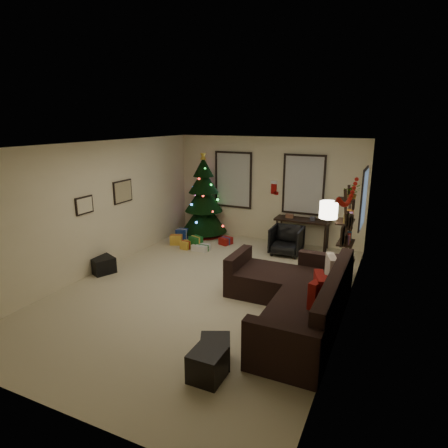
{
  "coord_description": "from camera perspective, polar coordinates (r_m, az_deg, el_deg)",
  "views": [
    {
      "loc": [
        3.15,
        -5.98,
        3.12
      ],
      "look_at": [
        0.1,
        0.6,
        1.15
      ],
      "focal_mm": 30.98,
      "sensor_mm": 36.0,
      "label": 1
    }
  ],
  "objects": [
    {
      "name": "floor",
      "position": [
        7.44,
        -2.68,
        -9.61
      ],
      "size": [
        7.0,
        7.0,
        0.0
      ],
      "primitive_type": "plane",
      "color": "beige",
      "rests_on": "ground"
    },
    {
      "name": "ceiling",
      "position": [
        6.77,
        -2.97,
        11.63
      ],
      "size": [
        7.0,
        7.0,
        0.0
      ],
      "primitive_type": "plane",
      "rotation": [
        3.14,
        0.0,
        0.0
      ],
      "color": "white",
      "rests_on": "floor"
    },
    {
      "name": "wall_back",
      "position": [
        10.14,
        6.41,
        5.06
      ],
      "size": [
        5.0,
        0.0,
        5.0
      ],
      "primitive_type": "plane",
      "rotation": [
        1.57,
        0.0,
        0.0
      ],
      "color": "beige",
      "rests_on": "floor"
    },
    {
      "name": "wall_front",
      "position": [
        4.38,
        -24.9,
        -10.17
      ],
      "size": [
        5.0,
        0.0,
        5.0
      ],
      "primitive_type": "plane",
      "rotation": [
        -1.57,
        0.0,
        0.0
      ],
      "color": "beige",
      "rests_on": "floor"
    },
    {
      "name": "wall_left",
      "position": [
        8.41,
        -18.11,
        2.3
      ],
      "size": [
        0.0,
        7.0,
        7.0
      ],
      "primitive_type": "plane",
      "rotation": [
        1.57,
        0.0,
        1.57
      ],
      "color": "beige",
      "rests_on": "floor"
    },
    {
      "name": "wall_right",
      "position": [
        6.27,
        17.91,
        -1.97
      ],
      "size": [
        0.0,
        7.0,
        7.0
      ],
      "primitive_type": "plane",
      "rotation": [
        1.57,
        0.0,
        -1.57
      ],
      "color": "beige",
      "rests_on": "floor"
    },
    {
      "name": "window_back_left",
      "position": [
        10.41,
        1.4,
        6.54
      ],
      "size": [
        1.05,
        0.06,
        1.5
      ],
      "color": "#728CB2",
      "rests_on": "wall_back"
    },
    {
      "name": "window_back_right",
      "position": [
        9.82,
        11.67,
        5.7
      ],
      "size": [
        1.05,
        0.06,
        1.5
      ],
      "color": "#728CB2",
      "rests_on": "wall_back"
    },
    {
      "name": "window_right_wall",
      "position": [
        8.7,
        19.99,
        3.56
      ],
      "size": [
        0.06,
        0.9,
        1.3
      ],
      "color": "#728CB2",
      "rests_on": "wall_right"
    },
    {
      "name": "christmas_tree",
      "position": [
        10.55,
        -3.0,
        3.42
      ],
      "size": [
        1.26,
        1.26,
        2.34
      ],
      "rotation": [
        0.0,
        0.0,
        -0.3
      ],
      "color": "black",
      "rests_on": "floor"
    },
    {
      "name": "presents",
      "position": [
        9.87,
        -4.49,
        -2.55
      ],
      "size": [
        1.5,
        1.01,
        0.3
      ],
      "rotation": [
        0.0,
        0.0,
        0.16
      ],
      "color": "gold",
      "rests_on": "floor"
    },
    {
      "name": "sofa",
      "position": [
        6.48,
        10.64,
        -10.85
      ],
      "size": [
        2.09,
        3.01,
        0.92
      ],
      "color": "black",
      "rests_on": "floor"
    },
    {
      "name": "pillow_red_a",
      "position": [
        5.93,
        13.68,
        -9.96
      ],
      "size": [
        0.22,
        0.47,
        0.45
      ],
      "primitive_type": "cube",
      "rotation": [
        0.0,
        0.0,
        -0.24
      ],
      "color": "maroon",
      "rests_on": "sofa"
    },
    {
      "name": "pillow_red_b",
      "position": [
        6.04,
        13.91,
        -9.51
      ],
      "size": [
        0.29,
        0.51,
        0.5
      ],
      "primitive_type": "cube",
      "rotation": [
        0.0,
        0.0,
        0.34
      ],
      "color": "maroon",
      "rests_on": "sofa"
    },
    {
      "name": "pillow_cream",
      "position": [
        6.94,
        15.52,
        -6.4
      ],
      "size": [
        0.28,
        0.48,
        0.46
      ],
      "primitive_type": "cube",
      "rotation": [
        0.0,
        0.0,
        0.35
      ],
      "color": "beige",
      "rests_on": "sofa"
    },
    {
      "name": "ottoman_near",
      "position": [
        5.33,
        -1.29,
        -18.24
      ],
      "size": [
        0.51,
        0.51,
        0.37
      ],
      "primitive_type": "cube",
      "rotation": [
        0.0,
        0.0,
        0.43
      ],
      "color": "black",
      "rests_on": "floor"
    },
    {
      "name": "ottoman_far",
      "position": [
        5.07,
        -2.53,
        -20.15
      ],
      "size": [
        0.4,
        0.4,
        0.38
      ],
      "primitive_type": "cube",
      "rotation": [
        0.0,
        0.0,
        -0.0
      ],
      "color": "black",
      "rests_on": "floor"
    },
    {
      "name": "desk",
      "position": [
        9.75,
        11.53,
        0.21
      ],
      "size": [
        1.36,
        0.49,
        0.73
      ],
      "color": "black",
      "rests_on": "floor"
    },
    {
      "name": "desk_chair",
      "position": [
        9.28,
        9.21,
        -2.42
      ],
      "size": [
        0.68,
        0.64,
        0.68
      ],
      "primitive_type": "imported",
      "rotation": [
        0.0,
        0.0,
        0.03
      ],
      "color": "black",
      "rests_on": "floor"
    },
    {
      "name": "bookshelf",
      "position": [
        7.89,
        17.69,
        -1.77
      ],
      "size": [
        0.3,
        0.55,
        1.89
      ],
      "color": "black",
      "rests_on": "floor"
    },
    {
      "name": "potted_plant",
      "position": [
        7.88,
        18.4,
        4.76
      ],
      "size": [
        0.47,
        0.42,
        0.46
      ],
      "primitive_type": "imported",
      "rotation": [
        0.0,
        0.0,
        0.16
      ],
      "color": "#4C4C4C",
      "rests_on": "bookshelf"
    },
    {
      "name": "floor_lamp",
      "position": [
        7.61,
        15.13,
        1.25
      ],
      "size": [
        0.34,
        0.34,
        1.62
      ],
      "rotation": [
        0.0,
        0.0,
        0.03
      ],
      "color": "black",
      "rests_on": "floor"
    },
    {
      "name": "art_map",
      "position": [
        8.93,
        -14.72,
        4.65
      ],
      "size": [
        0.04,
        0.6,
        0.5
      ],
      "color": "black",
      "rests_on": "wall_left"
    },
    {
      "name": "art_abstract",
      "position": [
        8.1,
        -19.92,
        2.62
      ],
      "size": [
        0.04,
        0.45,
        0.35
      ],
      "color": "black",
      "rests_on": "wall_left"
    },
    {
      "name": "gallery",
      "position": [
        6.14,
        17.8,
        -0.15
      ],
      "size": [
        0.03,
        1.25,
        0.54
      ],
      "color": "black",
      "rests_on": "wall_right"
    },
    {
      "name": "garland",
      "position": [
        6.05,
        17.88,
        4.13
      ],
      "size": [
        0.08,
        1.9,
        0.3
      ],
      "primitive_type": null,
      "color": "#A5140C",
      "rests_on": "wall_right"
    },
    {
      "name": "stocking_left",
      "position": [
        10.27,
        5.86,
        5.54
      ],
      "size": [
        0.2,
        0.05,
        0.36
      ],
      "color": "#990F0C",
      "rests_on": "wall_back"
    },
    {
      "name": "stocking_right",
      "position": [
        10.06,
        7.42,
        5.4
      ],
      "size": [
        0.2,
        0.05,
        0.36
      ],
      "color": "#990F0C",
      "rests_on": "wall_back"
    },
    {
      "name": "storage_bin",
      "position": [
        8.63,
        -17.8,
        -5.57
      ],
      "size": [
        0.78,
        0.67,
        0.33
      ],
      "primitive_type": "cube",
      "rotation": [
        0.0,
        0.0,
        -0.42
      ],
      "color": "black",
      "rests_on": "floor"
    }
  ]
}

